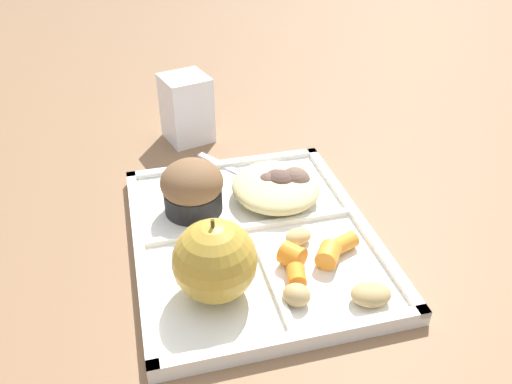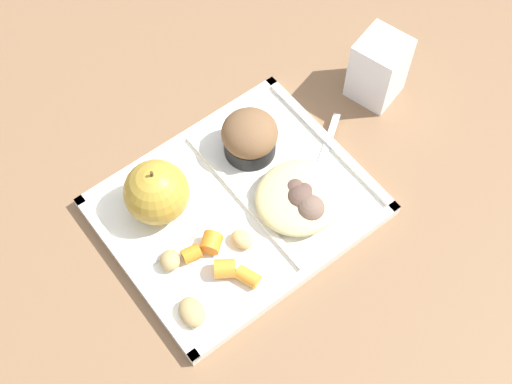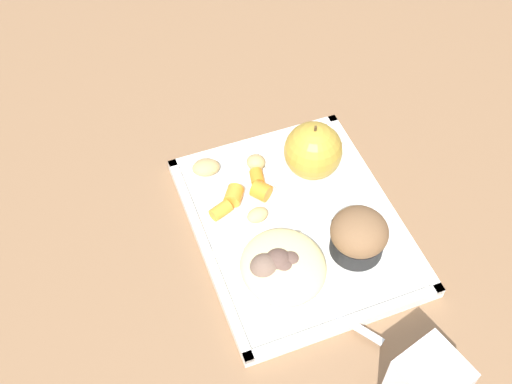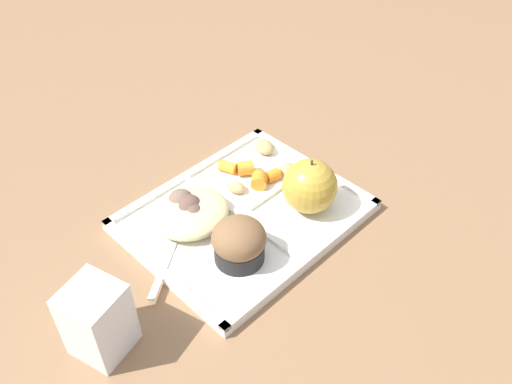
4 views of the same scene
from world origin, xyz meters
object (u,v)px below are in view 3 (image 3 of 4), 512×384
object	(u,v)px
bran_muffin	(359,235)
green_apple	(313,151)
lunch_tray	(296,225)
plastic_fork	(317,305)

from	to	relation	value
bran_muffin	green_apple	bearing A→B (deg)	-180.00
green_apple	bran_muffin	distance (m)	0.14
lunch_tray	green_apple	world-z (taller)	green_apple
green_apple	bran_muffin	bearing A→B (deg)	0.00
lunch_tray	bran_muffin	xyz separation A→B (m)	(0.07, 0.06, 0.04)
lunch_tray	bran_muffin	bearing A→B (deg)	41.14
bran_muffin	plastic_fork	world-z (taller)	bran_muffin
green_apple	plastic_fork	world-z (taller)	green_apple
green_apple	plastic_fork	distance (m)	0.22
lunch_tray	plastic_fork	xyz separation A→B (m)	(0.12, -0.02, 0.01)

